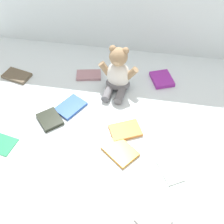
{
  "coord_description": "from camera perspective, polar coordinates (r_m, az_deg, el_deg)",
  "views": [
    {
      "loc": [
        0.12,
        -0.83,
        0.92
      ],
      "look_at": [
        -0.01,
        -0.1,
        0.1
      ],
      "focal_mm": 43.76,
      "sensor_mm": 36.0,
      "label": 1
    }
  ],
  "objects": [
    {
      "name": "book_case_2",
      "position": [
        1.27,
        -8.65,
        1.09
      ],
      "size": [
        0.15,
        0.16,
        0.01
      ],
      "primitive_type": "cube",
      "rotation": [
        0.0,
        0.0,
        5.76
      ],
      "color": "#2855B2",
      "rests_on": "ground_plane"
    },
    {
      "name": "book_case_4",
      "position": [
        1.42,
        -4.89,
        7.7
      ],
      "size": [
        0.14,
        0.1,
        0.01
      ],
      "primitive_type": "cube",
      "rotation": [
        0.0,
        0.0,
        4.91
      ],
      "color": "#A4757E",
      "rests_on": "ground_plane"
    },
    {
      "name": "book_case_9",
      "position": [
        1.08,
        12.16,
        -11.97
      ],
      "size": [
        0.11,
        0.13,
        0.01
      ],
      "primitive_type": "cube",
      "rotation": [
        0.0,
        0.0,
        0.5
      ],
      "color": "#93A398",
      "rests_on": "ground_plane"
    },
    {
      "name": "book_case_7",
      "position": [
        1.16,
        2.81,
        -3.87
      ],
      "size": [
        0.15,
        0.14,
        0.01
      ],
      "primitive_type": "cube",
      "rotation": [
        0.0,
        0.0,
        5.17
      ],
      "color": "orange",
      "rests_on": "ground_plane"
    },
    {
      "name": "teddy_bear",
      "position": [
        1.3,
        1.24,
        7.88
      ],
      "size": [
        0.19,
        0.18,
        0.23
      ],
      "rotation": [
        0.0,
        0.0,
        -0.1
      ],
      "color": "white",
      "rests_on": "ground_plane"
    },
    {
      "name": "book_case_5",
      "position": [
        1.21,
        -21.93,
        -6.24
      ],
      "size": [
        0.11,
        0.11,
        0.01
      ],
      "primitive_type": "cube",
      "rotation": [
        0.0,
        0.0,
        4.52
      ],
      "color": "#289A5D",
      "rests_on": "ground_plane"
    },
    {
      "name": "book_case_0",
      "position": [
        1.49,
        -19.26,
        7.18
      ],
      "size": [
        0.15,
        0.11,
        0.02
      ],
      "primitive_type": "cube",
      "rotation": [
        0.0,
        0.0,
        1.33
      ],
      "color": "brown",
      "rests_on": "ground_plane"
    },
    {
      "name": "ground_plane",
      "position": [
        1.25,
        1.07,
        0.24
      ],
      "size": [
        3.2,
        3.2,
        0.0
      ],
      "primitive_type": "plane",
      "color": "silver"
    },
    {
      "name": "book_case_10",
      "position": [
        1.41,
        10.37,
        6.77
      ],
      "size": [
        0.14,
        0.15,
        0.02
      ],
      "primitive_type": "cube",
      "rotation": [
        0.0,
        0.0,
        0.39
      ],
      "color": "purple",
      "rests_on": "ground_plane"
    },
    {
      "name": "book_case_1",
      "position": [
        1.1,
        1.7,
        -8.16
      ],
      "size": [
        0.16,
        0.16,
        0.01
      ],
      "primitive_type": "cube",
      "rotation": [
        0.0,
        0.0,
        4.05
      ],
      "color": "orange",
      "rests_on": "ground_plane"
    },
    {
      "name": "book_case_6",
      "position": [
        1.23,
        -12.86,
        -1.5
      ],
      "size": [
        0.14,
        0.14,
        0.02
      ],
      "primitive_type": "cube",
      "rotation": [
        0.0,
        0.0,
        3.88
      ],
      "color": "black",
      "rests_on": "ground_plane"
    },
    {
      "name": "book_case_3",
      "position": [
        0.99,
        8.6,
        -21.4
      ],
      "size": [
        0.13,
        0.13,
        0.01
      ],
      "primitive_type": "cube",
      "rotation": [
        0.0,
        0.0,
        0.93
      ],
      "color": "white",
      "rests_on": "ground_plane"
    }
  ]
}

